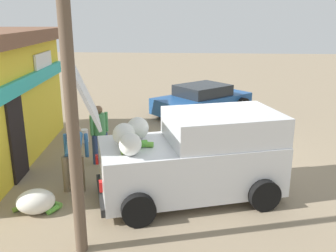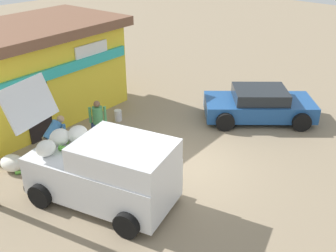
{
  "view_description": "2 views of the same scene",
  "coord_description": "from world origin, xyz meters",
  "px_view_note": "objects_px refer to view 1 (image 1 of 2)",
  "views": [
    {
      "loc": [
        -10.15,
        0.34,
        3.85
      ],
      "look_at": [
        -0.62,
        1.03,
        1.0
      ],
      "focal_mm": 39.78,
      "sensor_mm": 36.0,
      "label": 1
    },
    {
      "loc": [
        -7.72,
        -6.71,
        6.58
      ],
      "look_at": [
        0.69,
        1.15,
        0.7
      ],
      "focal_mm": 42.2,
      "sensor_mm": 36.0,
      "label": 2
    }
  ],
  "objects_px": {
    "customer_bending": "(74,152)",
    "parked_sedan": "(202,100)",
    "delivery_van": "(195,155)",
    "unloaded_banana_pile": "(36,202)",
    "paint_bucket": "(84,136)",
    "vendor_standing": "(99,130)"
  },
  "relations": [
    {
      "from": "delivery_van",
      "to": "paint_bucket",
      "type": "distance_m",
      "value": 4.9
    },
    {
      "from": "unloaded_banana_pile",
      "to": "paint_bucket",
      "type": "distance_m",
      "value": 4.38
    },
    {
      "from": "delivery_van",
      "to": "unloaded_banana_pile",
      "type": "xyz_separation_m",
      "value": [
        -1.01,
        3.18,
        -0.71
      ]
    },
    {
      "from": "vendor_standing",
      "to": "unloaded_banana_pile",
      "type": "relative_size",
      "value": 1.64
    },
    {
      "from": "delivery_van",
      "to": "vendor_standing",
      "type": "height_order",
      "value": "delivery_van"
    },
    {
      "from": "delivery_van",
      "to": "customer_bending",
      "type": "distance_m",
      "value": 2.75
    },
    {
      "from": "delivery_van",
      "to": "parked_sedan",
      "type": "distance_m",
      "value": 7.07
    },
    {
      "from": "customer_bending",
      "to": "unloaded_banana_pile",
      "type": "bearing_deg",
      "value": 159.94
    },
    {
      "from": "parked_sedan",
      "to": "vendor_standing",
      "type": "height_order",
      "value": "vendor_standing"
    },
    {
      "from": "paint_bucket",
      "to": "vendor_standing",
      "type": "bearing_deg",
      "value": -149.51
    },
    {
      "from": "paint_bucket",
      "to": "customer_bending",
      "type": "bearing_deg",
      "value": -166.66
    },
    {
      "from": "parked_sedan",
      "to": "paint_bucket",
      "type": "distance_m",
      "value": 5.29
    },
    {
      "from": "parked_sedan",
      "to": "vendor_standing",
      "type": "relative_size",
      "value": 2.62
    },
    {
      "from": "delivery_van",
      "to": "parked_sedan",
      "type": "height_order",
      "value": "delivery_van"
    },
    {
      "from": "customer_bending",
      "to": "parked_sedan",
      "type": "bearing_deg",
      "value": -23.76
    },
    {
      "from": "customer_bending",
      "to": "unloaded_banana_pile",
      "type": "relative_size",
      "value": 1.46
    },
    {
      "from": "unloaded_banana_pile",
      "to": "paint_bucket",
      "type": "relative_size",
      "value": 2.33
    },
    {
      "from": "parked_sedan",
      "to": "paint_bucket",
      "type": "relative_size",
      "value": 9.97
    },
    {
      "from": "paint_bucket",
      "to": "unloaded_banana_pile",
      "type": "bearing_deg",
      "value": -175.93
    },
    {
      "from": "parked_sedan",
      "to": "vendor_standing",
      "type": "distance_m",
      "value": 6.02
    },
    {
      "from": "customer_bending",
      "to": "vendor_standing",
      "type": "bearing_deg",
      "value": -7.07
    },
    {
      "from": "parked_sedan",
      "to": "vendor_standing",
      "type": "bearing_deg",
      "value": 151.93
    }
  ]
}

